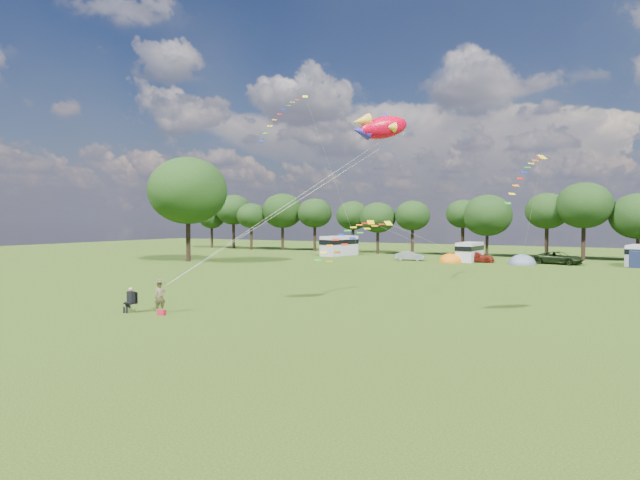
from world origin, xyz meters
The scene contains 19 objects.
ground_plane centered at (0.00, 0.00, 0.00)m, with size 180.00×180.00×0.00m, color black.
tree_line centered at (5.30, 54.99, 6.35)m, with size 102.98×10.98×10.27m.
big_tree centered at (-30.00, 28.00, 9.02)m, with size 10.00×10.00×13.28m.
car_b centered at (-5.68, 43.03, 0.61)m, with size 1.29×3.45×1.22m, color gray.
car_c centered at (2.52, 44.30, 0.66)m, with size 1.86×4.42×1.33m, color maroon.
car_d centered at (12.00, 46.00, 0.75)m, with size 2.49×5.50×1.50m, color black.
campervan_b centered at (-17.93, 46.98, 1.56)m, with size 4.04×6.40×2.91m.
campervan_c centered at (1.62, 45.03, 1.32)m, with size 2.62×5.20×2.46m.
campervan_d centered at (20.31, 48.31, 1.30)m, with size 3.06×5.27×2.42m.
tent_orange centered at (-0.16, 42.54, 0.02)m, with size 2.88×3.15×2.25m.
tent_greyblue centered at (8.17, 43.46, 0.02)m, with size 3.27×3.58×2.43m.
kite_flyer centered at (-5.68, -1.08, 0.88)m, with size 0.64×0.42×1.77m, color brown.
camp_chair centered at (-7.16, -1.86, 0.87)m, with size 0.62×0.62×1.46m.
kite_bag centered at (-4.90, -1.73, 0.15)m, with size 0.41×0.28×0.29m, color #AE1629.
fish_kite centered at (6.12, 3.51, 10.43)m, with size 3.00×3.08×1.82m.
streamer_kite_a centered at (-14.54, 27.06, 17.49)m, with size 3.34×5.54×5.76m.
streamer_kite_b centered at (-4.59, 22.23, 4.02)m, with size 4.40×4.71×3.84m.
streamer_kite_c centered at (2.29, 10.38, 4.37)m, with size 3.06×4.89×2.77m.
streamer_kite_d centered at (11.26, 23.58, 9.41)m, with size 2.72×5.19×4.32m.
Camera 1 is at (17.26, -23.81, 5.42)m, focal length 30.00 mm.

